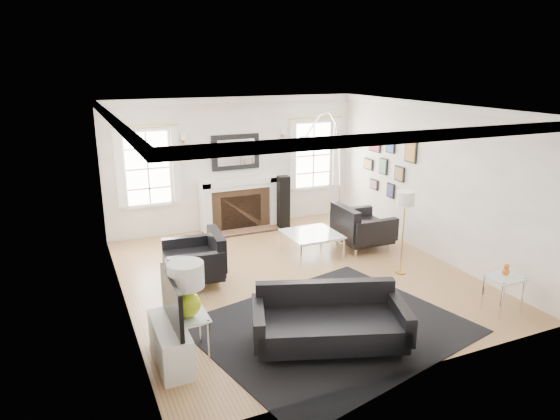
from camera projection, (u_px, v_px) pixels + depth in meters
name	position (u px, v px, depth m)	size (l,w,h in m)	color
floor	(295.00, 276.00, 8.44)	(6.00, 6.00, 0.00)	#94633E
back_wall	(235.00, 163.00, 10.68)	(5.50, 0.04, 2.80)	white
front_wall	(414.00, 260.00, 5.41)	(5.50, 0.04, 2.80)	white
left_wall	(118.00, 216.00, 6.98)	(0.04, 6.00, 2.80)	white
right_wall	(431.00, 180.00, 9.11)	(0.04, 6.00, 2.80)	white
ceiling	(296.00, 108.00, 7.65)	(5.50, 6.00, 0.02)	white
crown_molding	(296.00, 112.00, 7.67)	(5.50, 6.00, 0.12)	white
fireplace	(239.00, 204.00, 10.74)	(1.70, 0.69, 1.11)	white
mantel_mirror	(236.00, 152.00, 10.57)	(1.05, 0.07, 0.75)	black
window_left	(148.00, 168.00, 9.90)	(1.24, 0.15, 1.62)	white
window_right	(313.00, 155.00, 11.33)	(1.24, 0.15, 1.62)	white
gallery_wall	(388.00, 161.00, 10.20)	(0.04, 1.73, 1.29)	black
tv_unit	(171.00, 338.00, 5.91)	(0.35, 1.00, 1.09)	white
area_rug	(331.00, 327.00, 6.77)	(3.34, 2.78, 0.01)	black
sofa	(329.00, 322.00, 6.25)	(2.09, 1.45, 0.62)	black
armchair_left	(197.00, 260.00, 8.09)	(1.01, 1.10, 0.69)	black
armchair_right	(360.00, 228.00, 9.65)	(0.96, 1.06, 0.70)	black
coffee_table	(312.00, 235.00, 9.28)	(0.95, 0.95, 0.42)	silver
side_table_left	(189.00, 324.00, 6.05)	(0.47, 0.47, 0.51)	silver
nesting_table	(504.00, 284.00, 7.12)	(0.49, 0.41, 0.54)	silver
gourd_lamp	(186.00, 286.00, 5.91)	(0.43, 0.43, 0.69)	#ABC919
orange_vase	(506.00, 270.00, 7.06)	(0.11, 0.11, 0.17)	#C75D19
arc_floor_lamp	(324.00, 168.00, 10.04)	(1.86, 1.73, 2.64)	silver
stick_floor_lamp	(405.00, 203.00, 8.20)	(0.29, 0.29, 1.44)	#B59C3E
speaker_tower	(283.00, 203.00, 10.71)	(0.23, 0.23, 1.17)	black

